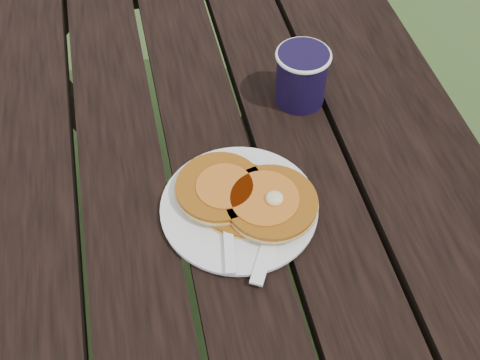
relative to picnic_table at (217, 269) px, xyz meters
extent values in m
plane|color=#395122|center=(0.00, 0.00, -0.37)|extent=(60.00, 60.00, 0.00)
cube|color=black|center=(0.00, 0.00, 0.36)|extent=(0.75, 1.80, 0.04)
cube|color=black|center=(0.55, 0.00, 0.06)|extent=(0.25, 1.80, 0.04)
cylinder|color=white|center=(0.02, -0.12, 0.39)|extent=(0.30, 0.30, 0.01)
cylinder|color=#A75C12|center=(0.03, -0.12, 0.40)|extent=(0.14, 0.14, 0.01)
cylinder|color=#A75C12|center=(0.00, -0.09, 0.41)|extent=(0.14, 0.14, 0.01)
cylinder|color=#A75C12|center=(0.07, -0.14, 0.41)|extent=(0.14, 0.14, 0.01)
cylinder|color=#B65E1A|center=(0.06, -0.13, 0.42)|extent=(0.11, 0.11, 0.00)
ellipsoid|color=#F4E59E|center=(0.07, -0.14, 0.42)|extent=(0.03, 0.03, 0.02)
cube|color=white|center=(0.06, -0.19, 0.39)|extent=(0.10, 0.17, 0.00)
cylinder|color=black|center=(0.19, 0.10, 0.44)|extent=(0.09, 0.09, 0.11)
torus|color=white|center=(0.19, 0.10, 0.48)|extent=(0.10, 0.10, 0.01)
cylinder|color=black|center=(0.19, 0.10, 0.48)|extent=(0.08, 0.08, 0.01)
camera|label=1|loc=(-0.10, -0.67, 1.16)|focal=45.00mm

